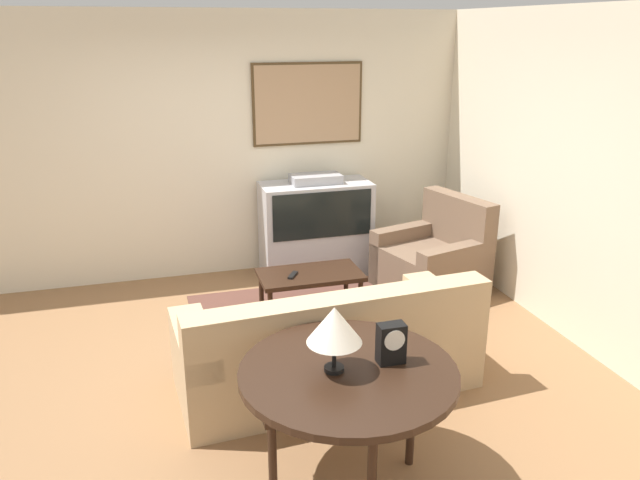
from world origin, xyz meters
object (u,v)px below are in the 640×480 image
object	(u,v)px
armchair	(434,261)
coffee_table	(310,278)
tv	(316,227)
mantel_clock	(391,343)
table_lamp	(334,326)
couch	(329,350)
console_table	(348,380)

from	to	relation	value
armchair	coffee_table	world-z (taller)	armchair
tv	mantel_clock	bearing A→B (deg)	-98.42
tv	coffee_table	world-z (taller)	tv
armchair	mantel_clock	bearing A→B (deg)	-46.18
table_lamp	mantel_clock	distance (m)	0.36
armchair	mantel_clock	world-z (taller)	mantel_clock
couch	armchair	size ratio (longest dim) A/B	2.01
coffee_table	table_lamp	distance (m)	2.29
couch	console_table	world-z (taller)	couch
armchair	tv	bearing A→B (deg)	-141.77
console_table	table_lamp	world-z (taller)	table_lamp
armchair	mantel_clock	xyz separation A→B (m)	(-1.49, -2.46, 0.57)
console_table	coffee_table	bearing A→B (deg)	80.26
couch	table_lamp	distance (m)	1.27
coffee_table	armchair	bearing A→B (deg)	12.77
couch	console_table	distance (m)	1.11
couch	armchair	world-z (taller)	armchair
coffee_table	console_table	distance (m)	2.22
coffee_table	mantel_clock	size ratio (longest dim) A/B	3.93
tv	console_table	xyz separation A→B (m)	(-0.73, -3.23, 0.18)
table_lamp	tv	bearing A→B (deg)	75.95
mantel_clock	tv	bearing A→B (deg)	81.58
armchair	coffee_table	size ratio (longest dim) A/B	1.19
coffee_table	table_lamp	size ratio (longest dim) A/B	2.42
armchair	mantel_clock	size ratio (longest dim) A/B	4.68
couch	console_table	bearing A→B (deg)	75.56
console_table	armchair	bearing A→B (deg)	54.87
tv	coffee_table	bearing A→B (deg)	-108.36
couch	armchair	bearing A→B (deg)	-140.09
couch	table_lamp	xyz separation A→B (m)	(-0.28, -1.01, 0.72)
couch	table_lamp	world-z (taller)	table_lamp
armchair	table_lamp	xyz separation A→B (m)	(-1.82, -2.46, 0.72)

